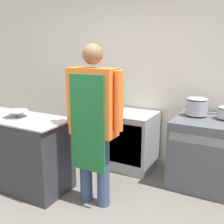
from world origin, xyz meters
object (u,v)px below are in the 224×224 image
Objects in this scene: stove at (207,153)px; stock_pot at (197,106)px; person_cook at (93,116)px; mixing_bowl at (17,114)px; fridge_unit at (134,140)px.

stock_pot is (-0.19, 0.13, 0.57)m from stove.
mixing_bowl is at bearing -175.15° from person_cook.
fridge_unit is 2.88× the size of mixing_bowl.
mixing_bowl is (-2.09, -1.10, 0.51)m from stove.
person_cook is (-1.04, -1.02, 0.58)m from stove.
stock_pot is at bearing 53.40° from person_cook.
stove is 2.42m from mixing_bowl.
mixing_bowl is 1.06× the size of stock_pot.
fridge_unit is at bearing 47.90° from mixing_bowl.
stove is 3.12× the size of mixing_bowl.
person_cook is 1.05m from mixing_bowl.
mixing_bowl is (-1.05, -0.09, -0.07)m from person_cook.
mixing_bowl is at bearing -152.13° from stove.
stove is 3.30× the size of stock_pot.
stove is at bearing -3.47° from fridge_unit.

